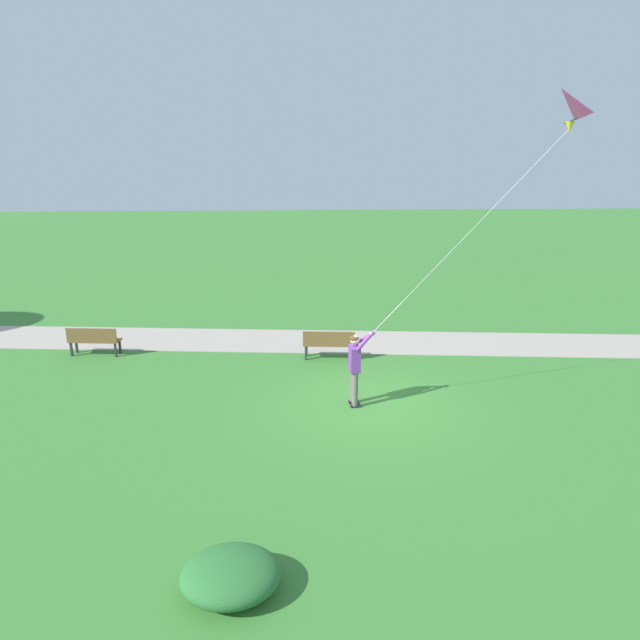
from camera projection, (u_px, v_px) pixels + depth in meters
ground_plane at (370, 404)px, 13.01m from camera, size 120.00×120.00×0.00m
walkway_path at (284, 341)px, 17.72m from camera, size 6.16×32.06×0.02m
person_kite_flyer at (355, 363)px, 12.69m from camera, size 0.52×0.62×1.83m
flying_kite at (559, 112)px, 11.85m from camera, size 1.53×4.53×5.26m
park_bench_near_walkway at (329, 343)px, 15.91m from camera, size 0.61×1.54×0.88m
park_bench_far_walkway at (94, 339)px, 16.23m from camera, size 0.61×1.54×0.88m
lakeside_shrub at (231, 575)px, 7.21m from camera, size 1.16×1.34×0.51m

